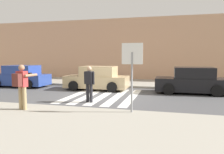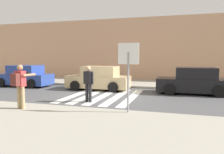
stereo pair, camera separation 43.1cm
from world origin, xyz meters
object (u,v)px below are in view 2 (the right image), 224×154
at_px(pedestrian_crossing, 88,82).
at_px(parked_car_blue, 24,76).
at_px(photographer_with_backpack, 20,83).
at_px(parked_car_tan, 99,79).
at_px(parked_car_black, 194,82).
at_px(stop_sign, 128,62).

relative_size(pedestrian_crossing, parked_car_blue, 0.42).
relative_size(photographer_with_backpack, parked_car_tan, 0.42).
bearing_deg(parked_car_black, parked_car_tan, 180.00).
distance_m(pedestrian_crossing, parked_car_black, 6.34).
xyz_separation_m(parked_car_blue, parked_car_tan, (5.85, 0.00, 0.00)).
distance_m(parked_car_blue, parked_car_black, 11.73).
height_order(pedestrian_crossing, parked_car_blue, pedestrian_crossing).
height_order(parked_car_blue, parked_car_tan, same).
height_order(photographer_with_backpack, parked_car_black, photographer_with_backpack).
height_order(pedestrian_crossing, parked_car_tan, pedestrian_crossing).
bearing_deg(photographer_with_backpack, parked_car_black, 43.88).
height_order(pedestrian_crossing, parked_car_black, pedestrian_crossing).
relative_size(pedestrian_crossing, parked_car_tan, 0.42).
bearing_deg(parked_car_tan, stop_sign, -60.65).
distance_m(photographer_with_backpack, parked_car_tan, 6.56).
bearing_deg(pedestrian_crossing, stop_sign, -38.52).
xyz_separation_m(stop_sign, parked_car_black, (2.61, 5.80, -1.24)).
distance_m(pedestrian_crossing, parked_car_tan, 4.05).
bearing_deg(photographer_with_backpack, stop_sign, 9.37).
bearing_deg(parked_car_blue, photographer_with_backpack, -52.45).
xyz_separation_m(stop_sign, parked_car_tan, (-3.26, 5.80, -1.24)).
height_order(parked_car_blue, parked_car_black, same).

